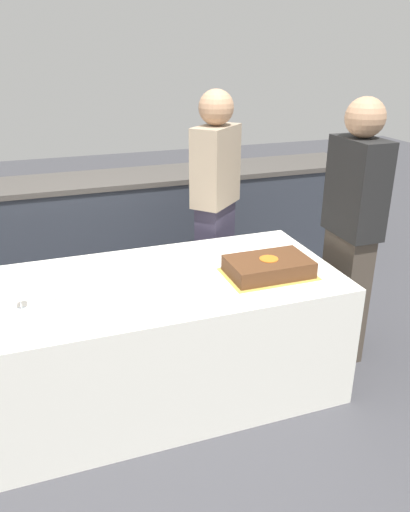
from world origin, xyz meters
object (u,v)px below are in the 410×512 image
Objects in this scene: cake at (268,267)px; person_cutting_cake at (215,207)px; plate_stack at (76,296)px; person_seated_right at (352,230)px; wine_glass at (18,287)px.

person_cutting_cake reaches higher than cake.
plate_stack is at bearing -5.30° from person_cutting_cake.
cake is 0.30× the size of person_cutting_cake.
cake is at bearing -77.35° from person_seated_right.
person_seated_right is (1.65, 0.09, 0.12)m from plate_stack.
cake is 2.68× the size of wine_glass.
wine_glass is (-0.26, -0.02, 0.10)m from plate_stack.
plate_stack is at bearing 5.47° from wine_glass.
person_cutting_cake is (1.29, 0.81, 0.02)m from wine_glass.
cake is 0.84m from person_cutting_cake.
person_seated_right is (0.62, 0.14, 0.09)m from cake.
cake is 0.64m from person_seated_right.
person_seated_right is at bearing 12.65° from cake.
person_cutting_cake is 0.93m from person_seated_right.
plate_stack is at bearing -87.03° from person_seated_right.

